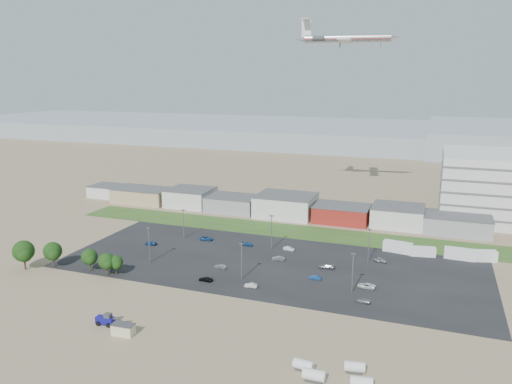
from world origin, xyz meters
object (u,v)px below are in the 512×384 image
at_px(portable_shed, 123,329).
at_px(parked_car_5, 151,243).
at_px(parked_car_6, 248,244).
at_px(parked_car_8, 380,260).
at_px(box_trailer_a, 398,247).
at_px(parked_car_0, 366,286).
at_px(parked_car_2, 363,300).
at_px(parked_car_13, 251,285).
at_px(parked_car_4, 220,267).
at_px(storage_tank_nw, 303,365).
at_px(parked_car_10, 112,265).
at_px(tree_far_left, 24,253).
at_px(parked_car_7, 278,258).
at_px(telehandler, 105,319).
at_px(parked_car_11, 289,249).
at_px(airliner, 347,38).
at_px(parked_car_3, 206,279).
at_px(parked_car_1, 315,277).
at_px(parked_car_12, 327,266).
at_px(parked_car_9, 206,238).

xyz_separation_m(portable_shed, parked_car_5, (-25.53, 51.85, -0.57)).
distance_m(parked_car_6, parked_car_8, 41.55).
distance_m(box_trailer_a, parked_car_0, 31.20).
height_order(parked_car_2, parked_car_13, parked_car_2).
xyz_separation_m(box_trailer_a, parked_car_4, (-45.59, -31.38, -1.06)).
distance_m(storage_tank_nw, parked_car_10, 71.01).
height_order(tree_far_left, parked_car_2, tree_far_left).
relative_size(parked_car_0, parked_car_7, 1.25).
relative_size(portable_shed, telehandler, 0.73).
bearing_deg(parked_car_11, airliner, 2.08).
xyz_separation_m(airliner, parked_car_3, (-17.99, -93.87, -66.98)).
distance_m(parked_car_0, parked_car_1, 13.69).
bearing_deg(telehandler, parked_car_11, 65.37).
relative_size(telehandler, parked_car_11, 1.87).
relative_size(telehandler, parked_car_4, 1.90).
bearing_deg(storage_tank_nw, portable_shed, -179.51).
bearing_deg(parked_car_2, parked_car_6, -120.35).
relative_size(tree_far_left, parked_car_12, 2.16).
bearing_deg(parked_car_0, parked_car_7, -108.93).
xyz_separation_m(box_trailer_a, parked_car_3, (-45.61, -40.78, -1.07)).
distance_m(tree_far_left, parked_car_2, 92.68).
bearing_deg(parked_car_1, parked_car_2, 54.17).
relative_size(tree_far_left, airliner, 0.23).
bearing_deg(parked_car_10, parked_car_2, -94.13).
distance_m(parked_car_9, parked_car_12, 44.16).
relative_size(storage_tank_nw, parked_car_12, 0.84).
xyz_separation_m(portable_shed, parked_car_12, (31.77, 51.25, -0.57)).
relative_size(portable_shed, parked_car_13, 1.41).
bearing_deg(parked_car_4, airliner, 169.39).
xyz_separation_m(box_trailer_a, tree_far_left, (-96.62, -50.74, 3.12)).
bearing_deg(parked_car_10, box_trailer_a, -66.56).
bearing_deg(portable_shed, parked_car_11, 70.66).
distance_m(parked_car_2, parked_car_9, 63.08).
xyz_separation_m(tree_far_left, parked_car_5, (21.76, 30.33, -4.12)).
relative_size(parked_car_11, parked_car_13, 1.04).
bearing_deg(parked_car_7, storage_tank_nw, 14.34).
height_order(parked_car_0, parked_car_4, parked_car_0).
height_order(tree_far_left, parked_car_10, tree_far_left).
xyz_separation_m(parked_car_6, parked_car_13, (12.55, -30.06, 0.01)).
xyz_separation_m(parked_car_1, parked_car_7, (-13.43, 10.14, 0.06)).
distance_m(parked_car_6, parked_car_7, 16.15).
height_order(telehandler, parked_car_13, telehandler).
height_order(storage_tank_nw, tree_far_left, tree_far_left).
relative_size(parked_car_6, parked_car_11, 1.06).
height_order(parked_car_2, parked_car_5, parked_car_5).
distance_m(parked_car_8, parked_car_11, 27.89).
bearing_deg(tree_far_left, parked_car_4, 20.77).
bearing_deg(storage_tank_nw, box_trailer_a, 81.47).
bearing_deg(parked_car_3, box_trailer_a, 134.15).
relative_size(parked_car_5, parked_car_6, 0.99).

